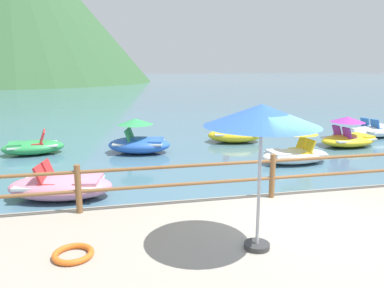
{
  "coord_description": "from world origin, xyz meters",
  "views": [
    {
      "loc": [
        -3.31,
        -5.51,
        3.19
      ],
      "look_at": [
        -0.99,
        5.0,
        0.9
      ],
      "focal_mm": 34.92,
      "sensor_mm": 36.0,
      "label": 1
    }
  ],
  "objects": [
    {
      "name": "life_ring",
      "position": [
        -3.94,
        -0.19,
        0.45
      ],
      "size": [
        0.61,
        0.61,
        0.09
      ],
      "primitive_type": "torus",
      "color": "orange",
      "rests_on": "promenade_dock"
    },
    {
      "name": "dock_railing",
      "position": [
        0.0,
        1.55,
        0.98
      ],
      "size": [
        23.92,
        0.12,
        0.95
      ],
      "color": "brown",
      "rests_on": "promenade_dock"
    },
    {
      "name": "pedal_boat_2",
      "position": [
        -4.55,
        3.62,
        0.3
      ],
      "size": [
        2.69,
        1.73,
        0.89
      ],
      "color": "pink",
      "rests_on": "ground"
    },
    {
      "name": "pedal_boat_6",
      "position": [
        5.93,
        7.39,
        0.4
      ],
      "size": [
        2.5,
        1.69,
        1.2
      ],
      "color": "yellow",
      "rests_on": "ground"
    },
    {
      "name": "pedal_boat_4",
      "position": [
        8.35,
        8.92,
        0.28
      ],
      "size": [
        2.71,
        1.86,
        0.87
      ],
      "color": "white",
      "rests_on": "ground"
    },
    {
      "name": "pedal_boat_1",
      "position": [
        1.79,
        9.14,
        0.31
      ],
      "size": [
        2.46,
        1.7,
        0.9
      ],
      "color": "yellow",
      "rests_on": "ground"
    },
    {
      "name": "pedal_boat_7",
      "position": [
        2.64,
        5.46,
        0.38
      ],
      "size": [
        2.43,
        1.36,
        1.19
      ],
      "color": "white",
      "rests_on": "ground"
    },
    {
      "name": "cliff_headland",
      "position": [
        -18.34,
        72.42,
        13.9
      ],
      "size": [
        49.71,
        49.71,
        29.62
      ],
      "color": "#386038",
      "rests_on": "ground"
    },
    {
      "name": "pedal_boat_0",
      "position": [
        -2.32,
        8.02,
        0.45
      ],
      "size": [
        2.53,
        1.88,
        1.28
      ],
      "color": "blue",
      "rests_on": "ground"
    },
    {
      "name": "ground_plane",
      "position": [
        0.0,
        40.0,
        0.0
      ],
      "size": [
        200.0,
        200.0,
        0.0
      ],
      "primitive_type": "plane",
      "color": "#477084"
    },
    {
      "name": "beach_umbrella",
      "position": [
        -1.18,
        -0.52,
        2.45
      ],
      "size": [
        1.7,
        1.7,
        2.24
      ],
      "color": "#B2B2B7",
      "rests_on": "promenade_dock"
    },
    {
      "name": "pedal_boat_3",
      "position": [
        -6.1,
        8.64,
        0.27
      ],
      "size": [
        2.28,
        1.44,
        0.85
      ],
      "color": "green",
      "rests_on": "ground"
    }
  ]
}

